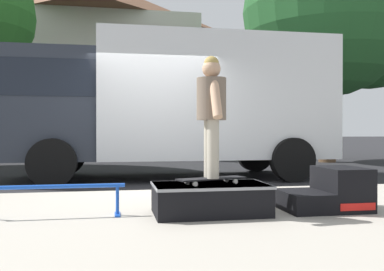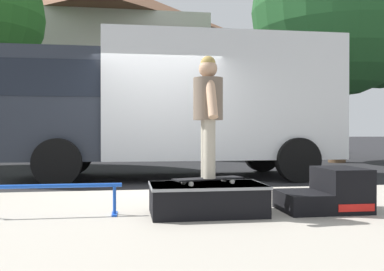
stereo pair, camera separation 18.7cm
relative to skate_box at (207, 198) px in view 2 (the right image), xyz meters
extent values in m
plane|color=black|center=(-0.27, 2.57, -0.30)|extent=(140.00, 140.00, 0.00)
cube|color=#A8A093|center=(-0.27, -0.43, -0.24)|extent=(50.00, 5.00, 0.12)
cube|color=black|center=(0.00, 0.00, -0.01)|extent=(1.23, 0.72, 0.33)
cube|color=gray|center=(0.00, 0.00, 0.14)|extent=(1.25, 0.74, 0.03)
cube|color=black|center=(1.10, 0.00, -0.07)|extent=(0.47, 0.67, 0.22)
cube|color=black|center=(1.57, 0.00, 0.07)|extent=(0.47, 0.67, 0.49)
cube|color=red|center=(1.57, -0.34, -0.09)|extent=(0.41, 0.01, 0.08)
cylinder|color=blue|center=(-1.65, 0.14, 0.14)|extent=(1.45, 0.04, 0.04)
cylinder|color=blue|center=(-1.00, 0.14, -0.02)|extent=(0.04, 0.04, 0.32)
cube|color=blue|center=(-1.00, 0.14, -0.17)|extent=(0.06, 0.28, 0.01)
cube|color=black|center=(0.01, -0.03, 0.21)|extent=(0.80, 0.42, 0.02)
cylinder|color=silver|center=(0.22, 0.13, 0.18)|extent=(0.06, 0.04, 0.05)
cylinder|color=silver|center=(0.27, -0.04, 0.18)|extent=(0.06, 0.04, 0.05)
cylinder|color=silver|center=(-0.26, -0.02, 0.18)|extent=(0.06, 0.04, 0.05)
cylinder|color=silver|center=(-0.21, -0.19, 0.18)|extent=(0.06, 0.04, 0.05)
cylinder|color=#B7AD99|center=(0.01, 0.05, 0.54)|extent=(0.13, 0.13, 0.63)
cylinder|color=#B7AD99|center=(0.01, -0.11, 0.54)|extent=(0.13, 0.13, 0.63)
cylinder|color=#726051|center=(0.01, -0.03, 1.08)|extent=(0.32, 0.32, 0.46)
cylinder|color=tan|center=(0.01, 0.17, 1.07)|extent=(0.10, 0.28, 0.43)
cylinder|color=tan|center=(0.01, -0.23, 1.07)|extent=(0.10, 0.28, 0.43)
sphere|color=tan|center=(0.01, -0.03, 1.41)|extent=(0.20, 0.20, 0.20)
sphere|color=tan|center=(0.01, -0.03, 1.46)|extent=(0.16, 0.16, 0.16)
cube|color=silver|center=(1.14, 4.77, 1.45)|extent=(5.00, 2.35, 2.60)
cube|color=#282D38|center=(-2.31, 4.77, 1.25)|extent=(1.90, 2.16, 2.20)
cube|color=black|center=(-2.31, 4.77, 1.73)|extent=(1.92, 2.19, 0.70)
cylinder|color=black|center=(-2.15, 3.60, 0.15)|extent=(0.90, 0.28, 0.90)
cylinder|color=black|center=(-2.15, 5.95, 0.15)|extent=(0.90, 0.28, 0.90)
cylinder|color=black|center=(2.54, 3.60, 0.15)|extent=(0.90, 0.28, 0.90)
cylinder|color=black|center=(2.54, 5.95, 0.15)|extent=(0.90, 0.28, 0.90)
cylinder|color=brown|center=(5.99, 8.65, 1.29)|extent=(0.56, 0.56, 3.17)
sphere|color=#235628|center=(5.99, 8.65, 4.70)|extent=(5.63, 5.63, 5.63)
sphere|color=#235628|center=(7.54, 8.65, 4.00)|extent=(3.66, 3.66, 3.66)
cube|color=beige|center=(-1.90, 16.74, 2.70)|extent=(9.00, 7.50, 6.00)
cube|color=#B2ADA3|center=(-1.90, 12.74, 1.10)|extent=(9.00, 0.50, 2.80)
pyramid|color=brown|center=(-1.90, 16.74, 6.90)|extent=(9.54, 7.95, 2.40)
camera|label=1|loc=(-1.04, -4.55, 0.73)|focal=39.94mm
camera|label=2|loc=(-0.86, -4.58, 0.73)|focal=39.94mm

